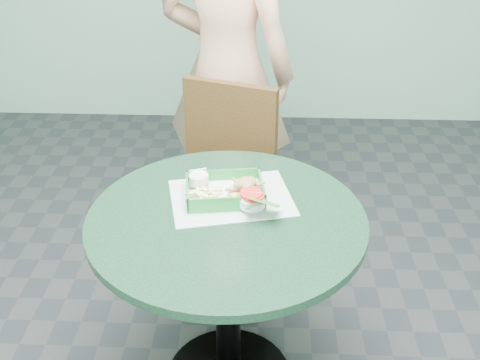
{
  "coord_description": "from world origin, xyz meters",
  "views": [
    {
      "loc": [
        0.11,
        -1.49,
        1.79
      ],
      "look_at": [
        0.04,
        0.1,
        0.84
      ],
      "focal_mm": 42.0,
      "sensor_mm": 36.0,
      "label": 1
    }
  ],
  "objects_px": {
    "sauce_ramekin": "(201,182)",
    "dining_chair": "(229,176)",
    "crab_sandwich": "(244,193)",
    "diner_person": "(227,36)",
    "food_basket": "(225,198)",
    "cafe_table": "(227,262)"
  },
  "relations": [
    {
      "from": "diner_person",
      "to": "crab_sandwich",
      "type": "height_order",
      "value": "diner_person"
    },
    {
      "from": "sauce_ramekin",
      "to": "food_basket",
      "type": "bearing_deg",
      "value": -27.03
    },
    {
      "from": "sauce_ramekin",
      "to": "dining_chair",
      "type": "bearing_deg",
      "value": 82.64
    },
    {
      "from": "cafe_table",
      "to": "sauce_ramekin",
      "type": "relative_size",
      "value": 13.5
    },
    {
      "from": "cafe_table",
      "to": "crab_sandwich",
      "type": "bearing_deg",
      "value": 59.53
    },
    {
      "from": "diner_person",
      "to": "food_basket",
      "type": "bearing_deg",
      "value": 112.19
    },
    {
      "from": "cafe_table",
      "to": "diner_person",
      "type": "xyz_separation_m",
      "value": [
        -0.06,
        1.02,
        0.48
      ]
    },
    {
      "from": "dining_chair",
      "to": "cafe_table",
      "type": "bearing_deg",
      "value": -67.55
    },
    {
      "from": "cafe_table",
      "to": "food_basket",
      "type": "height_order",
      "value": "food_basket"
    },
    {
      "from": "diner_person",
      "to": "food_basket",
      "type": "height_order",
      "value": "diner_person"
    },
    {
      "from": "diner_person",
      "to": "sauce_ramekin",
      "type": "distance_m",
      "value": 0.9
    },
    {
      "from": "food_basket",
      "to": "dining_chair",
      "type": "bearing_deg",
      "value": 92.07
    },
    {
      "from": "dining_chair",
      "to": "crab_sandwich",
      "type": "relative_size",
      "value": 8.5
    },
    {
      "from": "diner_person",
      "to": "sauce_ramekin",
      "type": "relative_size",
      "value": 31.64
    },
    {
      "from": "food_basket",
      "to": "crab_sandwich",
      "type": "bearing_deg",
      "value": -16.3
    },
    {
      "from": "sauce_ramekin",
      "to": "crab_sandwich",
      "type": "bearing_deg",
      "value": -22.57
    },
    {
      "from": "food_basket",
      "to": "sauce_ramekin",
      "type": "height_order",
      "value": "sauce_ramekin"
    },
    {
      "from": "dining_chair",
      "to": "sauce_ramekin",
      "type": "relative_size",
      "value": 13.87
    },
    {
      "from": "food_basket",
      "to": "crab_sandwich",
      "type": "distance_m",
      "value": 0.08
    },
    {
      "from": "dining_chair",
      "to": "crab_sandwich",
      "type": "height_order",
      "value": "dining_chair"
    },
    {
      "from": "diner_person",
      "to": "food_basket",
      "type": "relative_size",
      "value": 8.21
    },
    {
      "from": "dining_chair",
      "to": "food_basket",
      "type": "bearing_deg",
      "value": -68.31
    }
  ]
}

